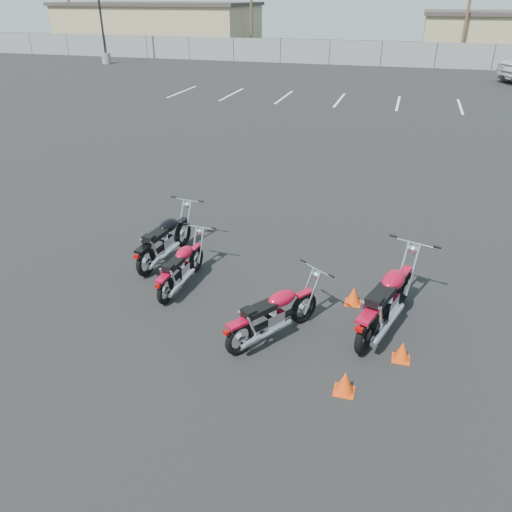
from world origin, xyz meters
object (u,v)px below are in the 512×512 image
(motorcycle_front_red, at_px, (181,267))
(motorcycle_third_red, at_px, (274,315))
(motorcycle_second_black, at_px, (165,240))
(motorcycle_rear_red, at_px, (387,300))

(motorcycle_front_red, height_order, motorcycle_third_red, motorcycle_third_red)
(motorcycle_second_black, distance_m, motorcycle_third_red, 3.42)
(motorcycle_second_black, height_order, motorcycle_third_red, motorcycle_second_black)
(motorcycle_front_red, relative_size, motorcycle_second_black, 0.88)
(motorcycle_front_red, distance_m, motorcycle_second_black, 1.16)
(motorcycle_third_red, bearing_deg, motorcycle_rear_red, 25.11)
(motorcycle_second_black, height_order, motorcycle_rear_red, motorcycle_rear_red)
(motorcycle_second_black, relative_size, motorcycle_third_red, 1.15)
(motorcycle_third_red, bearing_deg, motorcycle_front_red, 152.90)
(motorcycle_front_red, relative_size, motorcycle_rear_red, 0.78)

